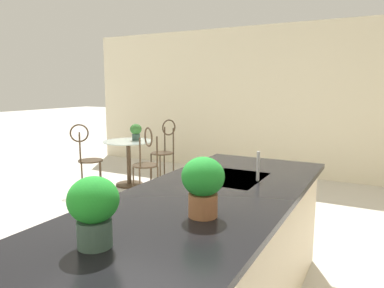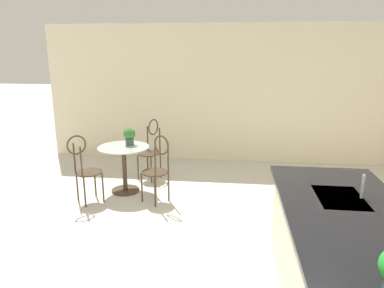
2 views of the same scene
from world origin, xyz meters
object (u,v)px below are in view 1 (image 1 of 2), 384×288
object	(u,v)px
bistro_table	(129,159)
chair_by_island	(86,154)
potted_plant_counter_near	(203,183)
potted_plant_on_table	(136,131)
chair_near_window	(146,158)
potted_plant_counter_far	(94,207)
chair_toward_desk	(165,146)

from	to	relation	value
bistro_table	chair_by_island	world-z (taller)	chair_by_island
chair_by_island	potted_plant_counter_near	distance (m)	4.09
potted_plant_on_table	bistro_table	bearing A→B (deg)	-28.49
chair_near_window	potted_plant_counter_near	distance (m)	3.42
bistro_table	chair_near_window	bearing A→B (deg)	59.14
chair_by_island	potted_plant_on_table	size ratio (longest dim) A/B	3.88
bistro_table	chair_near_window	distance (m)	0.73
bistro_table	potted_plant_counter_far	size ratio (longest dim) A/B	2.57
bistro_table	chair_toward_desk	distance (m)	0.74
potted_plant_counter_far	chair_by_island	bearing A→B (deg)	-135.05
potted_plant_on_table	chair_toward_desk	bearing A→B (deg)	159.57
chair_by_island	potted_plant_counter_far	world-z (taller)	potted_plant_counter_far
potted_plant_on_table	potted_plant_counter_far	xyz separation A→B (m)	(3.61, 2.49, 0.20)
chair_near_window	potted_plant_on_table	distance (m)	0.80
bistro_table	chair_near_window	world-z (taller)	chair_near_window
bistro_table	potted_plant_on_table	xyz separation A→B (m)	(-0.12, 0.07, 0.45)
chair_by_island	chair_near_window	bearing A→B (deg)	97.12
chair_near_window	potted_plant_counter_near	size ratio (longest dim) A/B	3.22
chair_near_window	chair_by_island	world-z (taller)	same
bistro_table	potted_plant_counter_far	bearing A→B (deg)	36.20
chair_near_window	chair_by_island	distance (m)	1.05
chair_by_island	chair_toward_desk	distance (m)	1.36
chair_by_island	potted_plant_counter_far	bearing A→B (deg)	44.95
chair_toward_desk	potted_plant_on_table	distance (m)	0.67
chair_toward_desk	potted_plant_counter_near	xyz separation A→B (m)	(3.61, 2.53, 0.53)
chair_by_island	chair_toward_desk	size ratio (longest dim) A/B	1.00
bistro_table	potted_plant_counter_near	world-z (taller)	potted_plant_counter_near
chair_near_window	potted_plant_on_table	world-z (taller)	chair_near_window
potted_plant_counter_far	potted_plant_on_table	bearing A→B (deg)	-145.45
potted_plant_on_table	potted_plant_counter_far	size ratio (longest dim) A/B	0.86
potted_plant_counter_near	chair_near_window	bearing A→B (deg)	-139.60
bistro_table	chair_by_island	distance (m)	0.67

